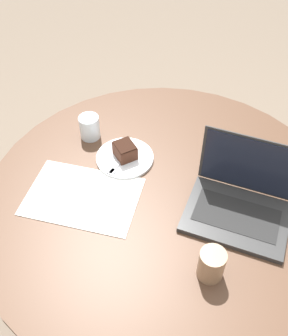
# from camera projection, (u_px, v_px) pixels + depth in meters

# --- Properties ---
(ground_plane) EXTENTS (12.00, 12.00, 0.00)m
(ground_plane) POSITION_uv_depth(u_px,v_px,m) (159.00, 292.00, 1.86)
(ground_plane) COLOR #6B5B4C
(dining_table) EXTENTS (1.24, 1.24, 0.72)m
(dining_table) POSITION_uv_depth(u_px,v_px,m) (163.00, 219.00, 1.44)
(dining_table) COLOR #4C3323
(dining_table) RESTS_ON ground_plane
(paper_document) EXTENTS (0.45, 0.41, 0.00)m
(paper_document) POSITION_uv_depth(u_px,v_px,m) (83.00, 196.00, 1.32)
(paper_document) COLOR white
(paper_document) RESTS_ON dining_table
(plate) EXTENTS (0.21, 0.21, 0.01)m
(plate) POSITION_uv_depth(u_px,v_px,m) (125.00, 158.00, 1.44)
(plate) COLOR silver
(plate) RESTS_ON dining_table
(cake_slice) EXTENTS (0.09, 0.09, 0.06)m
(cake_slice) POSITION_uv_depth(u_px,v_px,m) (125.00, 151.00, 1.42)
(cake_slice) COLOR #472619
(cake_slice) RESTS_ON plate
(fork) EXTENTS (0.07, 0.17, 0.00)m
(fork) POSITION_uv_depth(u_px,v_px,m) (120.00, 162.00, 1.42)
(fork) COLOR silver
(fork) RESTS_ON plate
(coffee_glass) EXTENTS (0.08, 0.08, 0.10)m
(coffee_glass) POSITION_uv_depth(u_px,v_px,m) (211.00, 264.00, 1.09)
(coffee_glass) COLOR #997556
(coffee_glass) RESTS_ON dining_table
(water_glass) EXTENTS (0.08, 0.08, 0.09)m
(water_glass) POSITION_uv_depth(u_px,v_px,m) (90.00, 127.00, 1.50)
(water_glass) COLOR silver
(water_glass) RESTS_ON dining_table
(laptop) EXTENTS (0.40, 0.36, 0.24)m
(laptop) POSITION_uv_depth(u_px,v_px,m) (240.00, 203.00, 1.25)
(laptop) COLOR #2D2D2D
(laptop) RESTS_ON dining_table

